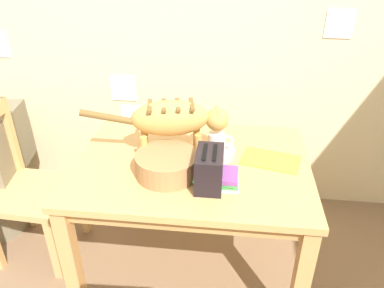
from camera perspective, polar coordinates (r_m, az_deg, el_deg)
name	(u,v)px	position (r m, az deg, el deg)	size (l,w,h in m)	color
wall_rear	(184,22)	(2.44, -1.17, 18.15)	(4.58, 0.11, 2.50)	beige
dining_table	(192,176)	(1.93, 0.00, -4.94)	(1.17, 0.87, 0.73)	tan
cat	(175,120)	(1.82, -2.59, 3.72)	(0.70, 0.22, 0.31)	tan
saucer_bowl	(216,152)	(1.93, 3.68, -1.26)	(0.20, 0.20, 0.04)	#B8ABAC
coffee_mug	(217,141)	(1.89, 3.85, 0.42)	(0.13, 0.09, 0.09)	white
magazine	(271,160)	(1.93, 11.89, -2.40)	(0.29, 0.18, 0.01)	gold
book_stack	(217,178)	(1.71, 3.82, -5.19)	(0.21, 0.15, 0.07)	silver
wicker_basket	(167,164)	(1.76, -3.85, -3.08)	(0.30, 0.30, 0.11)	#A87648
toaster	(209,169)	(1.67, 2.67, -3.81)	(0.12, 0.20, 0.18)	black
wooden_chair_far	(25,189)	(2.36, -24.08, -6.33)	(0.44, 0.44, 0.92)	tan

